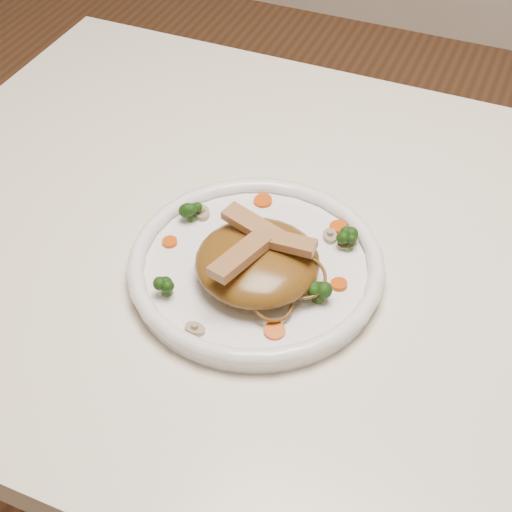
% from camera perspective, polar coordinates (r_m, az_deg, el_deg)
% --- Properties ---
extents(table, '(1.20, 0.80, 0.75)m').
position_cam_1_polar(table, '(0.97, 5.80, -4.20)').
color(table, silver).
rests_on(table, ground).
extents(plate, '(0.30, 0.30, 0.02)m').
position_cam_1_polar(plate, '(0.87, 0.00, -1.04)').
color(plate, white).
rests_on(plate, table).
extents(noodle_mound, '(0.18, 0.18, 0.04)m').
position_cam_1_polar(noodle_mound, '(0.83, 0.10, -0.43)').
color(noodle_mound, brown).
rests_on(noodle_mound, plate).
extents(chicken_a, '(0.07, 0.02, 0.01)m').
position_cam_1_polar(chicken_a, '(0.81, 2.16, 1.08)').
color(chicken_a, '#B17E54').
rests_on(chicken_a, noodle_mound).
extents(chicken_b, '(0.08, 0.04, 0.01)m').
position_cam_1_polar(chicken_b, '(0.83, -0.27, 2.38)').
color(chicken_b, '#B17E54').
rests_on(chicken_b, noodle_mound).
extents(chicken_c, '(0.05, 0.08, 0.01)m').
position_cam_1_polar(chicken_c, '(0.79, -1.23, -0.06)').
color(chicken_c, '#B17E54').
rests_on(chicken_c, noodle_mound).
extents(broccoli_0, '(0.02, 0.02, 0.03)m').
position_cam_1_polar(broccoli_0, '(0.88, 7.00, 1.20)').
color(broccoli_0, '#1A400D').
rests_on(broccoli_0, plate).
extents(broccoli_1, '(0.03, 0.03, 0.03)m').
position_cam_1_polar(broccoli_1, '(0.91, -4.89, 3.48)').
color(broccoli_1, '#1A400D').
rests_on(broccoli_1, plate).
extents(broccoli_2, '(0.03, 0.03, 0.03)m').
position_cam_1_polar(broccoli_2, '(0.83, -6.82, -2.12)').
color(broccoli_2, '#1A400D').
rests_on(broccoli_2, plate).
extents(broccoli_3, '(0.03, 0.03, 0.03)m').
position_cam_1_polar(broccoli_3, '(0.82, 4.77, -2.62)').
color(broccoli_3, '#1A400D').
rests_on(broccoli_3, plate).
extents(carrot_0, '(0.02, 0.02, 0.00)m').
position_cam_1_polar(carrot_0, '(0.91, 6.23, 2.20)').
color(carrot_0, '#D64407').
rests_on(carrot_0, plate).
extents(carrot_1, '(0.02, 0.02, 0.00)m').
position_cam_1_polar(carrot_1, '(0.89, -6.54, 1.06)').
color(carrot_1, '#D64407').
rests_on(carrot_1, plate).
extents(carrot_2, '(0.02, 0.02, 0.00)m').
position_cam_1_polar(carrot_2, '(0.84, 6.29, -2.13)').
color(carrot_2, '#D64407').
rests_on(carrot_2, plate).
extents(carrot_3, '(0.03, 0.03, 0.00)m').
position_cam_1_polar(carrot_3, '(0.94, 0.53, 4.19)').
color(carrot_3, '#D64407').
rests_on(carrot_3, plate).
extents(carrot_4, '(0.03, 0.03, 0.00)m').
position_cam_1_polar(carrot_4, '(0.79, 1.42, -5.65)').
color(carrot_4, '#D64407').
rests_on(carrot_4, plate).
extents(mushroom_0, '(0.02, 0.02, 0.01)m').
position_cam_1_polar(mushroom_0, '(0.80, -4.64, -5.53)').
color(mushroom_0, tan).
rests_on(mushroom_0, plate).
extents(mushroom_1, '(0.04, 0.04, 0.01)m').
position_cam_1_polar(mushroom_1, '(0.89, 6.92, 1.01)').
color(mushroom_1, tan).
rests_on(mushroom_1, plate).
extents(mushroom_2, '(0.04, 0.04, 0.01)m').
position_cam_1_polar(mushroom_2, '(0.93, -4.12, 3.29)').
color(mushroom_2, tan).
rests_on(mushroom_2, plate).
extents(mushroom_3, '(0.03, 0.03, 0.01)m').
position_cam_1_polar(mushroom_3, '(0.90, 5.61, 1.50)').
color(mushroom_3, tan).
rests_on(mushroom_3, plate).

